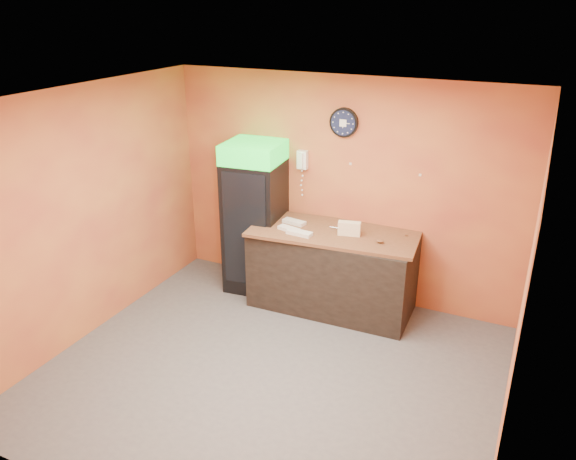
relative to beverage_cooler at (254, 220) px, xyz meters
The scene contains 15 objects.
floor 2.14m from the beverage_cooler, 57.01° to the right, with size 4.50×4.50×0.00m, color #47474C.
back_wall 1.20m from the beverage_cooler, 20.70° to the left, with size 4.50×0.02×2.80m, color #CD7C39.
left_wall 2.06m from the beverage_cooler, 126.94° to the right, with size 0.02×4.00×2.80m, color #CD7C39.
right_wall 3.69m from the beverage_cooler, 26.00° to the right, with size 0.02×4.00×2.80m, color #CD7C39.
ceiling 2.65m from the beverage_cooler, 57.01° to the right, with size 4.50×4.00×0.02m, color white.
beverage_cooler is the anchor object (origin of this frame).
prep_counter 1.21m from the beverage_cooler, ahead, with size 1.96×0.87×0.98m, color black.
wall_clock 1.69m from the beverage_cooler, 19.23° to the left, with size 0.35×0.06×0.35m.
wall_phone 0.99m from the beverage_cooler, 33.00° to the left, with size 0.13×0.11×0.23m.
butcher_paper 1.12m from the beverage_cooler, ahead, with size 2.01×0.90×0.04m, color brown.
sub_roll_stack 1.33m from the beverage_cooler, ahead, with size 0.28×0.15×0.17m.
wrapped_sandwich_left 0.67m from the beverage_cooler, 21.77° to the right, with size 0.27×0.11×0.04m, color beige.
wrapped_sandwich_mid 0.85m from the beverage_cooler, 21.72° to the right, with size 0.31×0.12×0.04m, color beige.
wrapped_sandwich_right 0.59m from the beverage_cooler, ahead, with size 0.29×0.11×0.04m, color beige.
kitchen_tool 1.20m from the beverage_cooler, ahead, with size 0.07×0.07×0.07m, color silver.
Camera 1 is at (2.22, -4.28, 3.62)m, focal length 35.00 mm.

